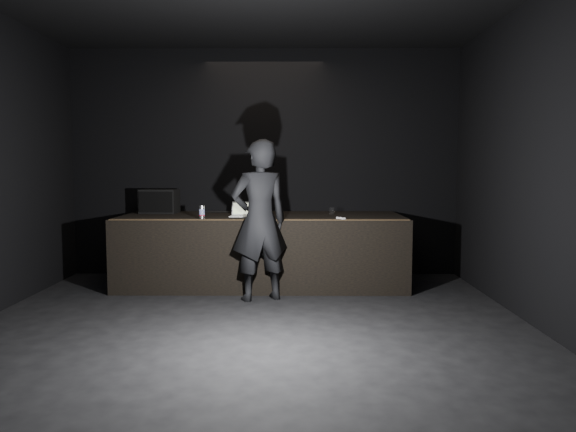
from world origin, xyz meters
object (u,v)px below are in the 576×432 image
(beer_can, at_px, (202,212))
(stage_riser, at_px, (262,250))
(laptop, at_px, (241,213))
(person, at_px, (260,220))
(stage_monitor, at_px, (159,201))

(beer_can, bearing_deg, stage_riser, 36.92)
(laptop, height_order, person, person)
(stage_riser, xyz_separation_m, laptop, (-0.28, -0.19, 0.55))
(beer_can, xyz_separation_m, person, (0.79, -0.37, -0.07))
(stage_monitor, bearing_deg, laptop, -19.87)
(stage_riser, bearing_deg, laptop, -146.11)
(stage_monitor, xyz_separation_m, beer_can, (0.79, -0.95, -0.09))
(laptop, distance_m, beer_can, 0.63)
(laptop, bearing_deg, beer_can, -135.77)
(stage_riser, xyz_separation_m, beer_can, (-0.77, -0.58, 0.59))
(stage_riser, distance_m, beer_can, 1.13)
(beer_can, height_order, person, person)
(beer_can, bearing_deg, person, -25.22)
(stage_monitor, relative_size, beer_can, 3.12)
(beer_can, distance_m, person, 0.88)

